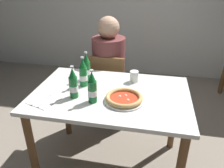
# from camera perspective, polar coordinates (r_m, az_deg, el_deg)

# --- Properties ---
(ground_plane) EXTENTS (8.00, 8.00, 0.00)m
(ground_plane) POSITION_cam_1_polar(r_m,az_deg,el_deg) (2.17, -0.28, -19.82)
(ground_plane) COLOR gray
(dining_table_main) EXTENTS (1.20, 0.80, 0.75)m
(dining_table_main) POSITION_cam_1_polar(r_m,az_deg,el_deg) (1.77, -0.32, -5.49)
(dining_table_main) COLOR silver
(dining_table_main) RESTS_ON ground_plane
(chair_behind_table) EXTENTS (0.40, 0.40, 0.85)m
(chair_behind_table) POSITION_cam_1_polar(r_m,az_deg,el_deg) (2.39, -1.10, -0.56)
(chair_behind_table) COLOR brown
(chair_behind_table) RESTS_ON ground_plane
(diner_seated) EXTENTS (0.34, 0.34, 1.21)m
(diner_seated) POSITION_cam_1_polar(r_m,az_deg,el_deg) (2.39, -0.85, 2.16)
(diner_seated) COLOR #2D3342
(diner_seated) RESTS_ON ground_plane
(pizza_margherita_near) EXTENTS (0.29, 0.29, 0.04)m
(pizza_margherita_near) POSITION_cam_1_polar(r_m,az_deg,el_deg) (1.59, 3.12, -3.73)
(pizza_margherita_near) COLOR white
(pizza_margherita_near) RESTS_ON dining_table_main
(beer_bottle_left) EXTENTS (0.07, 0.07, 0.25)m
(beer_bottle_left) POSITION_cam_1_polar(r_m,az_deg,el_deg) (1.89, -6.56, 4.11)
(beer_bottle_left) COLOR #196B2D
(beer_bottle_left) RESTS_ON dining_table_main
(beer_bottle_center) EXTENTS (0.07, 0.07, 0.25)m
(beer_bottle_center) POSITION_cam_1_polar(r_m,az_deg,el_deg) (1.79, -7.43, 2.61)
(beer_bottle_center) COLOR #196B2D
(beer_bottle_center) RESTS_ON dining_table_main
(beer_bottle_right) EXTENTS (0.07, 0.07, 0.25)m
(beer_bottle_right) POSITION_cam_1_polar(r_m,az_deg,el_deg) (1.63, -9.94, -0.11)
(beer_bottle_right) COLOR #196B2D
(beer_bottle_right) RESTS_ON dining_table_main
(beer_bottle_extra) EXTENTS (0.07, 0.07, 0.25)m
(beer_bottle_extra) POSITION_cam_1_polar(r_m,az_deg,el_deg) (1.55, -5.09, -1.22)
(beer_bottle_extra) COLOR #196B2D
(beer_bottle_extra) RESTS_ON dining_table_main
(napkin_with_cutlery) EXTENTS (0.23, 0.23, 0.01)m
(napkin_with_cutlery) POSITION_cam_1_polar(r_m,az_deg,el_deg) (1.67, -17.11, -4.13)
(napkin_with_cutlery) COLOR white
(napkin_with_cutlery) RESTS_ON dining_table_main
(paper_cup) EXTENTS (0.07, 0.07, 0.09)m
(paper_cup) POSITION_cam_1_polar(r_m,az_deg,el_deg) (1.87, 5.72, 1.95)
(paper_cup) COLOR white
(paper_cup) RESTS_ON dining_table_main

